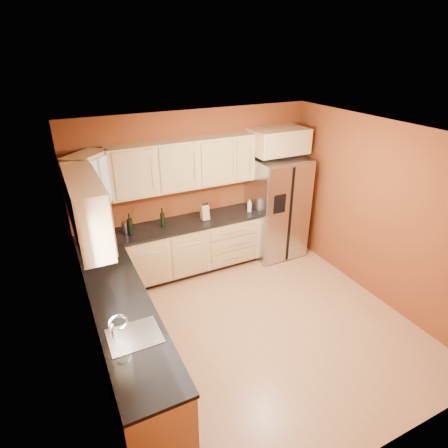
{
  "coord_description": "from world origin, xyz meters",
  "views": [
    {
      "loc": [
        -2.14,
        -3.39,
        3.49
      ],
      "look_at": [
        -0.03,
        0.9,
        1.17
      ],
      "focal_mm": 30.0,
      "sensor_mm": 36.0,
      "label": 1
    }
  ],
  "objects_px": {
    "canister_left": "(126,227)",
    "soap_dispenser": "(249,206)",
    "refrigerator": "(276,207)",
    "wine_bottle_a": "(130,224)",
    "knife_block": "(205,212)"
  },
  "relations": [
    {
      "from": "canister_left",
      "to": "soap_dispenser",
      "type": "relative_size",
      "value": 0.9
    },
    {
      "from": "refrigerator",
      "to": "canister_left",
      "type": "height_order",
      "value": "refrigerator"
    },
    {
      "from": "refrigerator",
      "to": "wine_bottle_a",
      "type": "distance_m",
      "value": 2.56
    },
    {
      "from": "canister_left",
      "to": "refrigerator",
      "type": "bearing_deg",
      "value": -2.33
    },
    {
      "from": "refrigerator",
      "to": "soap_dispenser",
      "type": "distance_m",
      "value": 0.57
    },
    {
      "from": "soap_dispenser",
      "to": "knife_block",
      "type": "bearing_deg",
      "value": 176.98
    },
    {
      "from": "refrigerator",
      "to": "knife_block",
      "type": "relative_size",
      "value": 7.35
    },
    {
      "from": "canister_left",
      "to": "wine_bottle_a",
      "type": "bearing_deg",
      "value": -59.19
    },
    {
      "from": "refrigerator",
      "to": "soap_dispenser",
      "type": "relative_size",
      "value": 8.46
    },
    {
      "from": "knife_block",
      "to": "soap_dispenser",
      "type": "height_order",
      "value": "knife_block"
    },
    {
      "from": "refrigerator",
      "to": "soap_dispenser",
      "type": "xyz_separation_m",
      "value": [
        -0.55,
        -0.0,
        0.14
      ]
    },
    {
      "from": "knife_block",
      "to": "canister_left",
      "type": "bearing_deg",
      "value": 178.04
    },
    {
      "from": "knife_block",
      "to": "soap_dispenser",
      "type": "bearing_deg",
      "value": -1.96
    },
    {
      "from": "wine_bottle_a",
      "to": "knife_block",
      "type": "relative_size",
      "value": 1.42
    },
    {
      "from": "wine_bottle_a",
      "to": "knife_block",
      "type": "bearing_deg",
      "value": 0.81
    }
  ]
}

